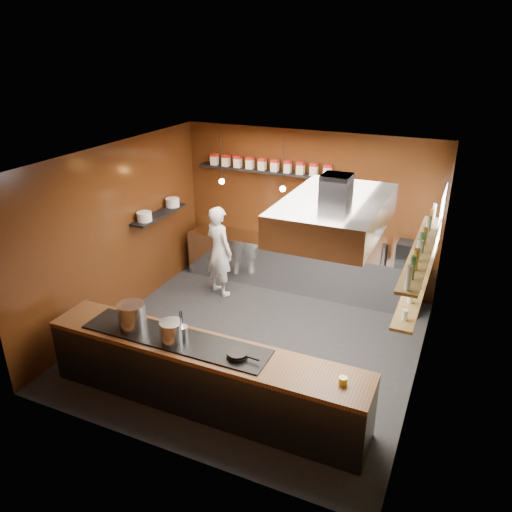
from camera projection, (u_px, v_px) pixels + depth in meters
The scene contains 26 objects.
floor at pixel (253, 343), 8.04m from camera, with size 5.00×5.00×0.00m, color black.
back_wall at pixel (307, 210), 9.53m from camera, with size 5.00×5.00×0.00m, color #351609.
left_wall at pixel (118, 234), 8.37m from camera, with size 5.00×5.00×0.00m, color #351609.
right_wall at pixel (427, 290), 6.51m from camera, with size 5.00×5.00×0.00m, color #464828.
ceiling at pixel (253, 158), 6.84m from camera, with size 5.00×5.00×0.00m, color silver.
window_pane at pixel (441, 220), 7.79m from camera, with size 1.00×1.00×0.00m, color white.
prep_counter at pixel (299, 266), 9.68m from camera, with size 4.60×0.65×0.90m, color silver.
pass_counter at pixel (203, 375), 6.52m from camera, with size 4.40×0.72×0.94m.
tin_shelf at pixel (261, 171), 9.47m from camera, with size 2.60×0.26×0.04m, color black.
plate_shelf at pixel (159, 214), 9.13m from camera, with size 0.30×1.40×0.04m, color black.
bottle_shelf_upper at pixel (422, 250), 6.65m from camera, with size 0.26×2.80×0.04m, color olive.
bottle_shelf_lower at pixel (417, 281), 6.84m from camera, with size 0.26×2.80×0.04m, color olive.
extractor_hood at pixel (335, 213), 6.22m from camera, with size 1.20×2.00×0.72m.
pendant_left at pixel (222, 179), 9.12m from camera, with size 0.10×0.10×0.95m.
pendant_right at pixel (283, 186), 8.68m from camera, with size 0.10×0.10×0.95m.
storage_tins at pixel (268, 165), 9.36m from camera, with size 2.43×0.13×0.22m.
plate_stacks at pixel (159, 209), 9.09m from camera, with size 0.26×1.16×0.16m.
bottles at pixel (423, 240), 6.59m from camera, with size 0.06×2.66×0.24m.
wine_glasses at pixel (418, 276), 6.80m from camera, with size 0.07×2.37×0.13m.
stockpot_large at pixel (132, 316), 6.63m from camera, with size 0.37×0.37×0.36m, color silver.
stockpot_small at pixel (172, 332), 6.35m from camera, with size 0.30×0.30×0.28m, color silver.
utensil_crock at pixel (182, 333), 6.40m from camera, with size 0.15×0.15×0.19m, color silver.
frying_pan at pixel (238, 355), 6.07m from camera, with size 0.44×0.27×0.07m.
butter_jar at pixel (343, 381), 5.62m from camera, with size 0.10×0.10×0.09m, color yellow.
espresso_machine at pixel (408, 252), 8.70m from camera, with size 0.37×0.35×0.37m, color black.
chef at pixel (219, 251), 9.30m from camera, with size 0.63×0.42×1.73m, color silver.
Camera 1 is at (2.81, -6.20, 4.51)m, focal length 35.00 mm.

